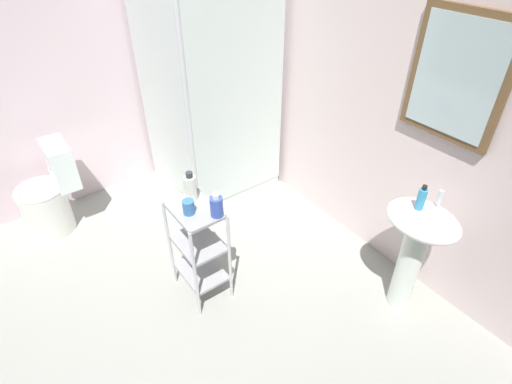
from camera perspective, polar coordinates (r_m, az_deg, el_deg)
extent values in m
cube|color=#969790|center=(2.86, -14.49, -19.28)|extent=(4.20, 4.20, 0.02)
cube|color=silver|center=(2.96, 16.44, 14.05)|extent=(4.20, 0.10, 2.50)
cube|color=brown|center=(2.53, 26.73, 14.35)|extent=(0.56, 0.03, 0.72)
cube|color=silver|center=(2.52, 26.52, 14.29)|extent=(0.48, 0.01, 0.64)
cube|color=silver|center=(3.67, -29.99, 15.01)|extent=(0.10, 4.20, 2.50)
cube|color=white|center=(4.08, -5.79, 2.54)|extent=(0.90, 0.90, 0.10)
cube|color=silver|center=(3.44, -13.40, 13.96)|extent=(0.90, 0.02, 1.90)
cube|color=silver|center=(3.26, -2.60, 13.69)|extent=(0.02, 0.90, 1.90)
cylinder|color=silver|center=(3.06, -9.73, 11.60)|extent=(0.04, 0.04, 1.90)
cylinder|color=silver|center=(4.05, -5.83, 3.15)|extent=(0.08, 0.08, 0.00)
cylinder|color=white|center=(2.87, 20.78, -9.94)|extent=(0.15, 0.15, 0.68)
ellipsoid|color=white|center=(2.61, 22.66, -3.70)|extent=(0.46, 0.37, 0.13)
cylinder|color=silver|center=(2.63, 24.69, -0.73)|extent=(0.03, 0.03, 0.10)
cylinder|color=white|center=(3.77, -27.63, -2.37)|extent=(0.37, 0.37, 0.40)
torus|color=white|center=(3.66, -28.56, 0.27)|extent=(0.37, 0.37, 0.04)
cube|color=white|center=(3.59, -26.08, 3.61)|extent=(0.35, 0.17, 0.36)
cylinder|color=silver|center=(2.85, -12.19, -7.33)|extent=(0.02, 0.02, 0.74)
cylinder|color=silver|center=(2.62, -8.62, -11.81)|extent=(0.02, 0.02, 0.74)
cylinder|color=silver|center=(2.93, -7.65, -5.35)|extent=(0.02, 0.02, 0.74)
cylinder|color=silver|center=(2.70, -3.76, -9.48)|extent=(0.02, 0.02, 0.74)
cube|color=#99999E|center=(2.90, -7.79, -11.07)|extent=(0.36, 0.26, 0.02)
cube|color=#99999E|center=(2.71, -8.25, -7.20)|extent=(0.36, 0.26, 0.02)
cube|color=#99999E|center=(2.53, -8.78, -2.58)|extent=(0.36, 0.26, 0.02)
cylinder|color=#389ED1|center=(2.54, 22.45, -0.94)|extent=(0.05, 0.05, 0.14)
cylinder|color=black|center=(2.49, 22.88, 0.58)|extent=(0.03, 0.03, 0.03)
cylinder|color=white|center=(2.56, -9.28, 0.55)|extent=(0.08, 0.08, 0.17)
cylinder|color=#333338|center=(2.51, -9.50, 2.42)|extent=(0.04, 0.04, 0.04)
cylinder|color=#3752B9|center=(2.42, -5.63, -2.10)|extent=(0.08, 0.08, 0.13)
cylinder|color=white|center=(2.37, -5.74, -0.59)|extent=(0.04, 0.04, 0.03)
cylinder|color=#3870B2|center=(2.47, -9.57, -2.14)|extent=(0.07, 0.07, 0.09)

